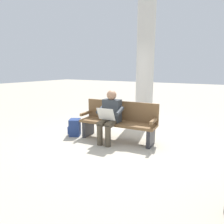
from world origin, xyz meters
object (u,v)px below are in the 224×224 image
Objects in this scene: bench_near at (119,121)px; person_seated at (110,115)px; support_pillar at (145,59)px; backpack at (75,127)px.

person_seated reaches higher than bench_near.
bench_near is 2.74m from support_pillar.
backpack is at bearing 11.43° from bench_near.
backpack is 0.11× the size of support_pillar.
bench_near reaches higher than backpack.
bench_near is at bearing -115.97° from person_seated.
support_pillar is (0.19, -2.51, 1.33)m from person_seated.
person_seated is 1.08m from backpack.
bench_near is 1.55× the size of person_seated.
bench_near is 4.35× the size of backpack.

